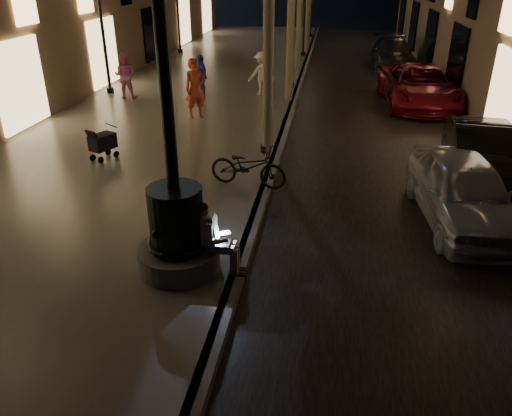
% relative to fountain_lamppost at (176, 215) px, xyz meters
% --- Properties ---
extents(ground, '(120.00, 120.00, 0.00)m').
position_rel_fountain_lamppost_xyz_m(ground, '(1.00, 13.00, -1.21)').
color(ground, black).
rests_on(ground, ground).
extents(cobble_lane, '(6.00, 45.00, 0.02)m').
position_rel_fountain_lamppost_xyz_m(cobble_lane, '(4.00, 13.00, -1.20)').
color(cobble_lane, black).
rests_on(cobble_lane, ground).
extents(promenade, '(8.00, 45.00, 0.20)m').
position_rel_fountain_lamppost_xyz_m(promenade, '(-3.00, 13.00, -1.11)').
color(promenade, '#66605A').
rests_on(promenade, ground).
extents(curb_strip, '(0.25, 45.00, 0.20)m').
position_rel_fountain_lamppost_xyz_m(curb_strip, '(1.00, 13.00, -1.11)').
color(curb_strip, '#59595B').
rests_on(curb_strip, ground).
extents(fountain_lamppost, '(1.40, 1.40, 5.21)m').
position_rel_fountain_lamppost_xyz_m(fountain_lamppost, '(0.00, 0.00, 0.00)').
color(fountain_lamppost, '#59595B').
rests_on(fountain_lamppost, promenade).
extents(seated_man_laptop, '(0.90, 0.30, 1.27)m').
position_rel_fountain_lamppost_xyz_m(seated_man_laptop, '(0.61, 0.00, -0.33)').
color(seated_man_laptop, tan).
rests_on(seated_man_laptop, promenade).
extents(lamp_curb_a, '(0.36, 0.36, 4.81)m').
position_rel_fountain_lamppost_xyz_m(lamp_curb_a, '(0.70, 6.00, 2.02)').
color(lamp_curb_a, black).
rests_on(lamp_curb_a, promenade).
extents(lamp_curb_b, '(0.36, 0.36, 4.81)m').
position_rel_fountain_lamppost_xyz_m(lamp_curb_b, '(0.70, 14.00, 2.02)').
color(lamp_curb_b, black).
rests_on(lamp_curb_b, promenade).
extents(lamp_left_b, '(0.36, 0.36, 4.81)m').
position_rel_fountain_lamppost_xyz_m(lamp_left_b, '(-6.40, 12.00, 2.02)').
color(lamp_left_b, black).
rests_on(lamp_left_b, promenade).
extents(stroller, '(0.64, 0.93, 0.96)m').
position_rel_fountain_lamppost_xyz_m(stroller, '(-3.48, 4.80, -0.53)').
color(stroller, black).
rests_on(stroller, promenade).
extents(car_front, '(2.02, 4.24, 1.40)m').
position_rel_fountain_lamppost_xyz_m(car_front, '(5.22, 2.90, -0.51)').
color(car_front, '#B2B3BA').
rests_on(car_front, ground).
extents(car_second, '(1.75, 4.16, 1.34)m').
position_rel_fountain_lamppost_xyz_m(car_second, '(6.20, 5.58, -0.54)').
color(car_second, black).
rests_on(car_second, ground).
extents(car_third, '(2.78, 5.51, 1.50)m').
position_rel_fountain_lamppost_xyz_m(car_third, '(5.64, 12.56, -0.46)').
color(car_third, maroon).
rests_on(car_third, ground).
extents(car_rear, '(1.98, 4.87, 1.41)m').
position_rel_fountain_lamppost_xyz_m(car_rear, '(5.40, 20.34, -0.50)').
color(car_rear, '#2A2B2E').
rests_on(car_rear, ground).
extents(pedestrian_red, '(0.85, 0.79, 1.95)m').
position_rel_fountain_lamppost_xyz_m(pedestrian_red, '(-2.05, 9.03, -0.04)').
color(pedestrian_red, '#CB4728').
rests_on(pedestrian_red, promenade).
extents(pedestrian_pink, '(0.86, 0.68, 1.72)m').
position_rel_fountain_lamppost_xyz_m(pedestrian_pink, '(-5.38, 11.25, -0.15)').
color(pedestrian_pink, '#C26696').
rests_on(pedestrian_pink, promenade).
extents(pedestrian_white, '(1.23, 1.02, 1.66)m').
position_rel_fountain_lamppost_xyz_m(pedestrian_white, '(-0.32, 12.58, -0.18)').
color(pedestrian_white, white).
rests_on(pedestrian_white, promenade).
extents(pedestrian_blue, '(0.87, 0.96, 1.57)m').
position_rel_fountain_lamppost_xyz_m(pedestrian_blue, '(-2.63, 12.04, -0.23)').
color(pedestrian_blue, '#2A349B').
rests_on(pedestrian_blue, promenade).
extents(bicycle, '(1.92, 0.96, 0.96)m').
position_rel_fountain_lamppost_xyz_m(bicycle, '(0.60, 3.64, -0.53)').
color(bicycle, black).
rests_on(bicycle, promenade).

